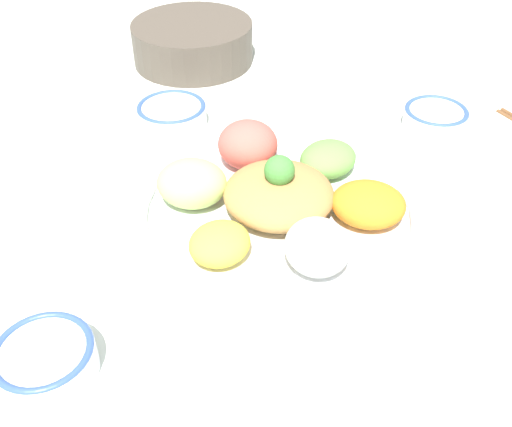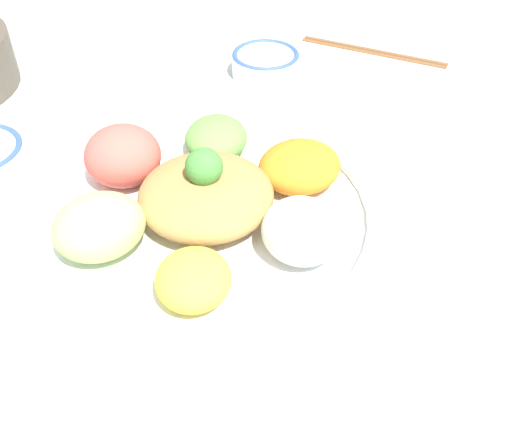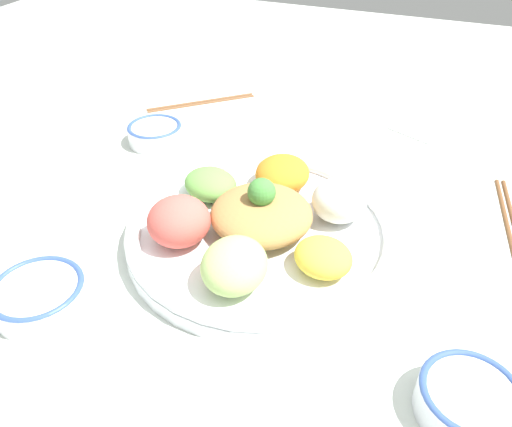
% 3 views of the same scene
% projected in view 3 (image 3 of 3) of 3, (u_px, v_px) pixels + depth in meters
% --- Properties ---
extents(ground_plane, '(2.40, 2.40, 0.00)m').
position_uv_depth(ground_plane, '(233.00, 239.00, 0.69)').
color(ground_plane, silver).
extents(salad_platter, '(0.36, 0.36, 0.10)m').
position_uv_depth(salad_platter, '(260.00, 225.00, 0.67)').
color(salad_platter, white).
rests_on(salad_platter, ground_plane).
extents(sauce_bowl_red, '(0.10, 0.10, 0.03)m').
position_uv_depth(sauce_bowl_red, '(155.00, 133.00, 0.89)').
color(sauce_bowl_red, white).
rests_on(sauce_bowl_red, ground_plane).
extents(rice_bowl_blue, '(0.11, 0.11, 0.04)m').
position_uv_depth(rice_bowl_blue, '(39.00, 295.00, 0.57)').
color(rice_bowl_blue, white).
rests_on(rice_bowl_blue, ground_plane).
extents(sauce_bowl_dark, '(0.10, 0.10, 0.04)m').
position_uv_depth(sauce_bowl_dark, '(469.00, 400.00, 0.47)').
color(sauce_bowl_dark, white).
rests_on(sauce_bowl_dark, ground_plane).
extents(chopsticks_pair_near, '(0.21, 0.04, 0.01)m').
position_uv_depth(chopsticks_pair_near, '(510.00, 217.00, 0.72)').
color(chopsticks_pair_near, brown).
rests_on(chopsticks_pair_near, ground_plane).
extents(chopsticks_pair_far, '(0.17, 0.18, 0.01)m').
position_uv_depth(chopsticks_pair_far, '(201.00, 102.00, 1.04)').
color(chopsticks_pair_far, brown).
rests_on(chopsticks_pair_far, ground_plane).
extents(serving_spoon_main, '(0.08, 0.13, 0.01)m').
position_uv_depth(serving_spoon_main, '(393.00, 128.00, 0.95)').
color(serving_spoon_main, white).
rests_on(serving_spoon_main, ground_plane).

